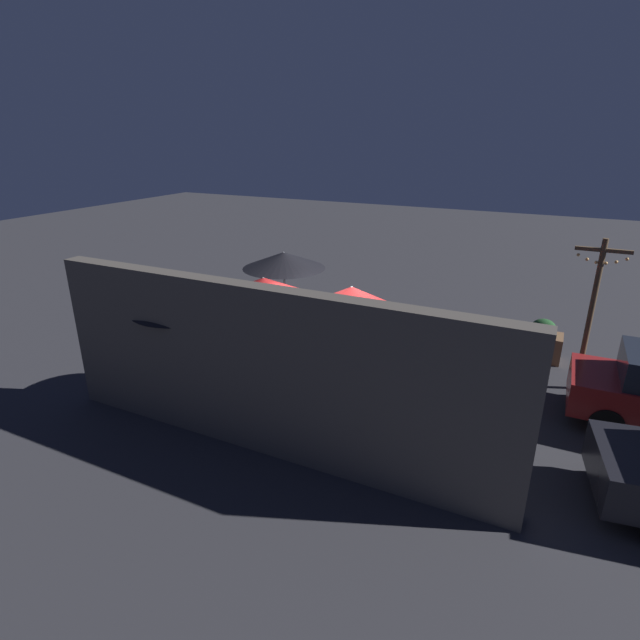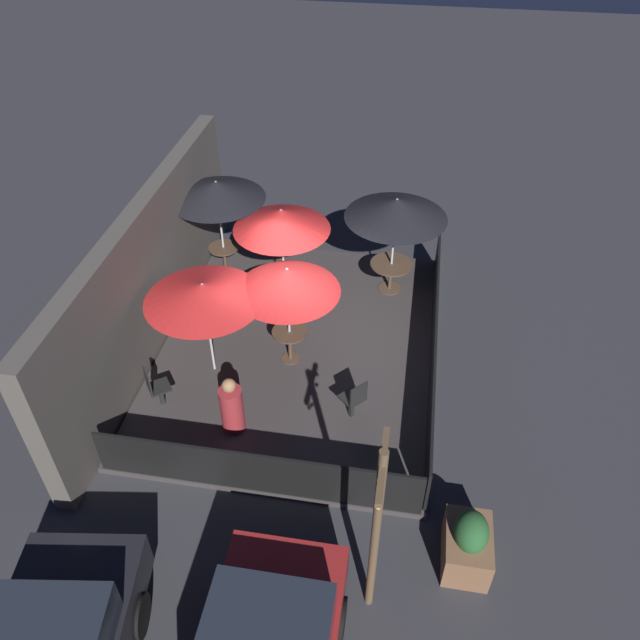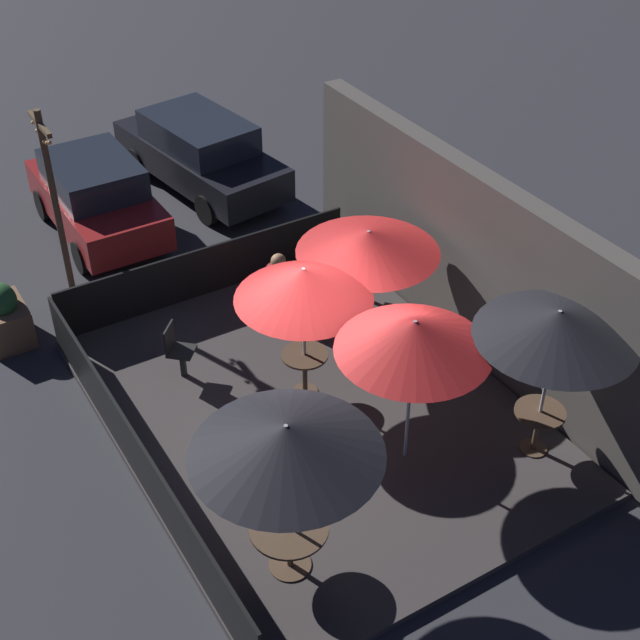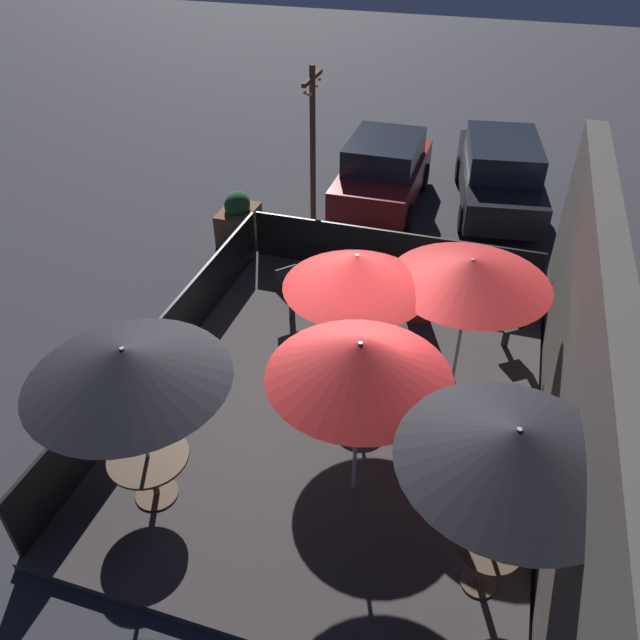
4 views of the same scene
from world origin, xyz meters
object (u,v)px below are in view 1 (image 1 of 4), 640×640
object	(u,v)px
planter_box	(541,341)
patron_0	(428,390)
dining_table_2	(192,373)
patio_umbrella_3	(264,288)
patio_umbrella_1	(351,298)
patio_umbrella_0	(284,260)
dining_table_1	(350,358)
light_post	(592,308)
patio_umbrella_4	(348,326)
dining_table_0	(285,315)
patio_chair_0	(426,347)
patio_umbrella_2	(184,299)
patio_chair_1	(388,428)

from	to	relation	value
planter_box	patron_0	bearing A→B (deg)	65.65
dining_table_2	planter_box	world-z (taller)	planter_box
patio_umbrella_3	patio_umbrella_1	bearing A→B (deg)	-164.67
patio_umbrella_0	planter_box	xyz separation A→B (m)	(-6.73, -1.72, -1.83)
dining_table_1	light_post	bearing A→B (deg)	-155.74
patron_0	patio_umbrella_4	bearing A→B (deg)	160.68
patron_0	dining_table_0	bearing A→B (deg)	103.36
patio_umbrella_4	dining_table_2	distance (m)	3.74
dining_table_0	dining_table_1	size ratio (longest dim) A/B	1.31
patio_umbrella_3	dining_table_0	size ratio (longest dim) A/B	2.43
patio_chair_0	light_post	distance (m)	3.75
patio_umbrella_3	dining_table_2	world-z (taller)	patio_umbrella_3
light_post	patio_umbrella_2	bearing A→B (deg)	29.91
dining_table_1	patio_chair_0	bearing A→B (deg)	-132.80
patio_umbrella_1	patron_0	bearing A→B (deg)	161.67
patio_umbrella_1	patio_chair_0	distance (m)	2.57
dining_table_0	patio_chair_1	world-z (taller)	patio_chair_1
patio_umbrella_1	patron_0	xyz separation A→B (m)	(-2.01, 0.67, -1.51)
patio_umbrella_1	patio_umbrella_4	world-z (taller)	patio_umbrella_1
patio_umbrella_4	patron_0	bearing A→B (deg)	-150.35
patio_umbrella_0	dining_table_1	world-z (taller)	patio_umbrella_0
patio_chair_0	planter_box	bearing A→B (deg)	172.02
patio_umbrella_4	dining_table_0	size ratio (longest dim) A/B	2.30
patio_umbrella_1	patio_umbrella_3	bearing A→B (deg)	15.33
patio_umbrella_4	dining_table_2	world-z (taller)	patio_umbrella_4
dining_table_2	planter_box	xyz separation A→B (m)	(-6.75, -5.80, -0.21)
patron_0	light_post	bearing A→B (deg)	-3.73
dining_table_2	patio_chair_0	xyz separation A→B (m)	(-4.21, -3.73, -0.05)
dining_table_2	dining_table_1	bearing A→B (deg)	-141.72
dining_table_2	patron_0	distance (m)	5.07
patron_0	patio_chair_0	bearing A→B (deg)	56.73
patron_0	patio_umbrella_2	bearing A→B (deg)	148.89
patio_umbrella_1	patio_chair_1	distance (m)	3.23
patio_umbrella_1	patron_0	size ratio (longest dim) A/B	1.86
patio_umbrella_2	dining_table_1	size ratio (longest dim) A/B	3.27
patio_umbrella_3	patron_0	bearing A→B (deg)	178.10
planter_box	light_post	world-z (taller)	light_post
patio_umbrella_2	dining_table_2	bearing A→B (deg)	0.00
patio_umbrella_2	light_post	distance (m)	8.83
dining_table_1	patio_umbrella_3	bearing A→B (deg)	15.33
patio_umbrella_1	dining_table_2	size ratio (longest dim) A/B	3.15
patio_umbrella_1	planter_box	bearing A→B (deg)	-137.69
patio_umbrella_0	planter_box	bearing A→B (deg)	-165.64
patio_umbrella_0	patio_chair_1	size ratio (longest dim) A/B	2.67
planter_box	dining_table_0	bearing A→B (deg)	14.36
dining_table_2	patron_0	size ratio (longest dim) A/B	0.59
patio_umbrella_0	patron_0	size ratio (longest dim) A/B	1.94
dining_table_1	light_post	distance (m)	5.46
patio_umbrella_0	dining_table_0	size ratio (longest dim) A/B	2.44
dining_table_0	patio_chair_1	xyz separation A→B (m)	(-4.49, 4.12, -0.09)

